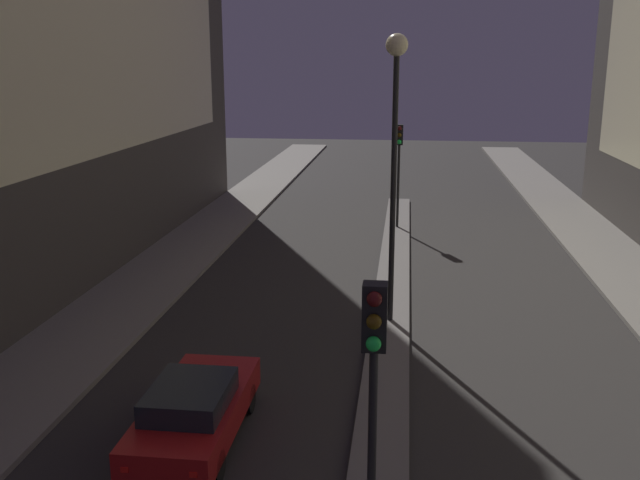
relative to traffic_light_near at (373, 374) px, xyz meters
name	(u,v)px	position (x,y,z in m)	size (l,w,h in m)	color
median_strip	(392,298)	(0.00, 13.39, -3.48)	(1.14, 33.71, 0.15)	#66605B
traffic_light_near	(373,374)	(0.00, 0.00, 0.00)	(0.32, 0.42, 4.64)	black
traffic_light_mid	(399,153)	(0.00, 23.37, 0.00)	(0.32, 0.42, 4.64)	black
street_lamp	(395,115)	(0.00, 11.20, 2.54)	(0.61, 0.61, 8.10)	black
car_left_lane	(195,411)	(-3.73, 3.98, -2.83)	(1.75, 4.40, 1.40)	maroon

